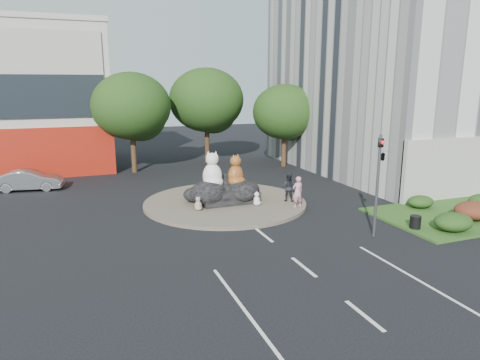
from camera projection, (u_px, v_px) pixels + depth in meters
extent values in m
plane|color=black|center=(304.00, 267.00, 17.46)|extent=(120.00, 120.00, 0.00)
cylinder|color=brown|center=(225.00, 203.00, 26.56)|extent=(10.00, 10.00, 0.20)
cube|color=#224717|center=(464.00, 214.00, 24.32)|extent=(10.00, 6.00, 0.12)
cylinder|color=#382314|center=(134.00, 150.00, 35.74)|extent=(0.44, 0.44, 3.74)
ellipsoid|color=#193C13|center=(131.00, 106.00, 34.93)|extent=(6.46, 6.46, 5.49)
sphere|color=#193C13|center=(141.00, 116.00, 35.85)|extent=(4.25, 4.25, 4.25)
sphere|color=#193C13|center=(123.00, 114.00, 34.54)|extent=(3.74, 3.74, 3.74)
cylinder|color=#382314|center=(207.00, 142.00, 39.95)|extent=(0.44, 0.44, 3.96)
ellipsoid|color=#193C13|center=(206.00, 100.00, 39.10)|extent=(6.84, 6.84, 5.81)
sphere|color=#193C13|center=(213.00, 109.00, 40.03)|extent=(4.50, 4.50, 4.50)
sphere|color=#193C13|center=(200.00, 107.00, 38.72)|extent=(3.96, 3.96, 3.96)
cylinder|color=#382314|center=(284.00, 148.00, 38.44)|extent=(0.44, 0.44, 3.30)
ellipsoid|color=#193C13|center=(285.00, 112.00, 37.73)|extent=(5.70, 5.70, 4.84)
sphere|color=#193C13|center=(290.00, 120.00, 38.63)|extent=(3.75, 3.75, 3.75)
sphere|color=#193C13|center=(279.00, 118.00, 37.33)|extent=(3.30, 3.30, 3.30)
ellipsoid|color=#193C13|center=(453.00, 222.00, 21.35)|extent=(2.00, 1.60, 0.90)
ellipsoid|color=#542716|center=(474.00, 211.00, 23.11)|extent=(2.20, 1.76, 0.99)
ellipsoid|color=#193C13|center=(421.00, 202.00, 25.35)|extent=(1.60, 1.28, 0.72)
cylinder|color=#595B60|center=(377.00, 187.00, 20.45)|extent=(0.14, 0.14, 5.00)
imported|color=black|center=(380.00, 152.00, 20.08)|extent=(0.21, 0.26, 1.30)
imported|color=black|center=(383.00, 156.00, 20.19)|extent=(0.26, 1.24, 0.50)
sphere|color=red|center=(383.00, 143.00, 19.81)|extent=(0.18, 0.18, 0.18)
cylinder|color=#595B60|center=(420.00, 135.00, 28.35)|extent=(0.18, 0.18, 8.00)
cylinder|color=#595B60|center=(413.00, 73.00, 27.13)|extent=(2.00, 0.12, 0.12)
cube|color=silver|center=(400.00, 74.00, 26.80)|extent=(0.50, 0.22, 0.12)
imported|color=#CE859D|center=(298.00, 192.00, 25.06)|extent=(0.70, 0.49, 1.85)
imported|color=black|center=(288.00, 187.00, 26.37)|extent=(1.08, 1.07, 1.75)
imported|color=#A5A7AD|center=(29.00, 180.00, 29.88)|extent=(4.57, 2.18, 1.45)
cylinder|color=black|center=(415.00, 222.00, 21.73)|extent=(0.72, 0.72, 0.66)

